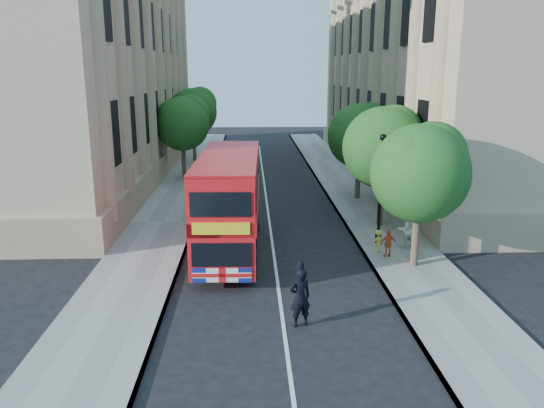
{
  "coord_description": "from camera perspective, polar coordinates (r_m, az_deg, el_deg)",
  "views": [
    {
      "loc": [
        -1.04,
        -17.67,
        8.07
      ],
      "look_at": [
        -0.07,
        5.07,
        2.3
      ],
      "focal_mm": 35.0,
      "sensor_mm": 36.0,
      "label": 1
    }
  ],
  "objects": [
    {
      "name": "police_constable",
      "position": [
        17.26,
        3.04,
        -10.0
      ],
      "size": [
        0.83,
        0.67,
        1.98
      ],
      "primitive_type": "imported",
      "rotation": [
        0.0,
        0.0,
        3.45
      ],
      "color": "black",
      "rests_on": "ground"
    },
    {
      "name": "building_right",
      "position": [
        44.24,
        17.77,
        14.78
      ],
      "size": [
        12.0,
        38.0,
        18.0
      ],
      "primitive_type": "cube",
      "color": "tan",
      "rests_on": "ground"
    },
    {
      "name": "lamp_post",
      "position": [
        25.05,
        11.58,
        1.11
      ],
      "size": [
        0.32,
        0.32,
        5.16
      ],
      "color": "black",
      "rests_on": "pavement_right"
    },
    {
      "name": "tree_left_far",
      "position": [
        40.17,
        -9.57,
        8.85
      ],
      "size": [
        4.0,
        4.0,
        6.3
      ],
      "color": "#473828",
      "rests_on": "ground"
    },
    {
      "name": "child_a",
      "position": [
        23.67,
        12.41,
        -4.17
      ],
      "size": [
        0.75,
        0.37,
        1.23
      ],
      "primitive_type": "imported",
      "rotation": [
        0.0,
        0.0,
        3.24
      ],
      "color": "#DE5727",
      "rests_on": "pavement_right"
    },
    {
      "name": "child_b",
      "position": [
        24.18,
        11.34,
        -3.94
      ],
      "size": [
        0.75,
        0.53,
        1.05
      ],
      "primitive_type": "imported",
      "rotation": [
        0.0,
        0.0,
        3.36
      ],
      "color": "#CDC845",
      "rests_on": "pavement_right"
    },
    {
      "name": "tree_left_back",
      "position": [
        48.07,
        -8.43,
        10.06
      ],
      "size": [
        4.2,
        4.2,
        6.65
      ],
      "color": "#473828",
      "rests_on": "ground"
    },
    {
      "name": "double_decker_bus",
      "position": [
        23.72,
        -4.59,
        0.4
      ],
      "size": [
        2.81,
        9.56,
        4.38
      ],
      "rotation": [
        0.0,
        0.0,
        -0.03
      ],
      "color": "red",
      "rests_on": "ground"
    },
    {
      "name": "building_left",
      "position": [
        43.59,
        -20.13,
        14.61
      ],
      "size": [
        12.0,
        38.0,
        18.0
      ],
      "primitive_type": "cube",
      "color": "tan",
      "rests_on": "ground"
    },
    {
      "name": "tree_right_far",
      "position": [
        33.63,
        9.48,
        7.62
      ],
      "size": [
        4.0,
        4.0,
        6.15
      ],
      "color": "#473828",
      "rests_on": "ground"
    },
    {
      "name": "tree_right_mid",
      "position": [
        27.81,
        11.99,
        6.43
      ],
      "size": [
        4.2,
        4.2,
        6.37
      ],
      "color": "#473828",
      "rests_on": "ground"
    },
    {
      "name": "pavement_left",
      "position": [
        29.19,
        -11.63,
        -2.0
      ],
      "size": [
        3.5,
        80.0,
        0.12
      ],
      "primitive_type": "cube",
      "color": "gray",
      "rests_on": "ground"
    },
    {
      "name": "tree_right_near",
      "position": [
        22.15,
        15.74,
        3.76
      ],
      "size": [
        4.0,
        4.0,
        6.08
      ],
      "color": "#473828",
      "rests_on": "ground"
    },
    {
      "name": "woman_pedestrian",
      "position": [
        25.07,
        14.14,
        -2.63
      ],
      "size": [
        1.03,
        0.93,
        1.73
      ],
      "primitive_type": "imported",
      "rotation": [
        0.0,
        0.0,
        3.53
      ],
      "color": "silver",
      "rests_on": "pavement_right"
    },
    {
      "name": "box_van",
      "position": [
        30.83,
        -5.03,
        1.42
      ],
      "size": [
        2.11,
        4.62,
        2.58
      ],
      "rotation": [
        0.0,
        0.0,
        0.06
      ],
      "color": "black",
      "rests_on": "ground"
    },
    {
      "name": "ground",
      "position": [
        19.45,
        0.86,
        -10.28
      ],
      "size": [
        120.0,
        120.0,
        0.0
      ],
      "primitive_type": "plane",
      "color": "black",
      "rests_on": "ground"
    },
    {
      "name": "pavement_right",
      "position": [
        29.59,
        10.93,
        -1.74
      ],
      "size": [
        3.5,
        80.0,
        0.12
      ],
      "primitive_type": "cube",
      "color": "gray",
      "rests_on": "ground"
    }
  ]
}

